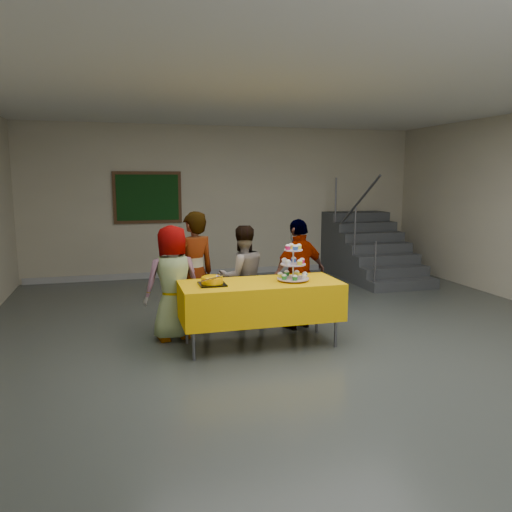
# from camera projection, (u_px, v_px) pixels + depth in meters

# --- Properties ---
(room_shell) EXTENTS (10.00, 10.04, 3.02)m
(room_shell) POSITION_uv_depth(u_px,v_px,m) (327.00, 163.00, 5.28)
(room_shell) COLOR #4C514C
(room_shell) RESTS_ON ground
(bake_table) EXTENTS (1.88, 0.78, 0.77)m
(bake_table) POSITION_uv_depth(u_px,v_px,m) (260.00, 300.00, 5.88)
(bake_table) COLOR #595960
(bake_table) RESTS_ON ground
(cupcake_stand) EXTENTS (0.38, 0.38, 0.44)m
(cupcake_stand) POSITION_uv_depth(u_px,v_px,m) (293.00, 267.00, 5.89)
(cupcake_stand) COLOR silver
(cupcake_stand) RESTS_ON bake_table
(bear_cake) EXTENTS (0.32, 0.36, 0.12)m
(bear_cake) POSITION_uv_depth(u_px,v_px,m) (212.00, 280.00, 5.68)
(bear_cake) COLOR black
(bear_cake) RESTS_ON bake_table
(schoolchild_a) EXTENTS (0.77, 0.58, 1.42)m
(schoolchild_a) POSITION_uv_depth(u_px,v_px,m) (173.00, 283.00, 6.10)
(schoolchild_a) COLOR slate
(schoolchild_a) RESTS_ON ground
(schoolchild_b) EXTENTS (0.67, 0.55, 1.57)m
(schoolchild_b) POSITION_uv_depth(u_px,v_px,m) (194.00, 273.00, 6.30)
(schoolchild_b) COLOR slate
(schoolchild_b) RESTS_ON ground
(schoolchild_c) EXTENTS (0.71, 0.58, 1.37)m
(schoolchild_c) POSITION_uv_depth(u_px,v_px,m) (242.00, 277.00, 6.59)
(schoolchild_c) COLOR slate
(schoolchild_c) RESTS_ON ground
(schoolchild_d) EXTENTS (0.92, 0.64, 1.45)m
(schoolchild_d) POSITION_uv_depth(u_px,v_px,m) (299.00, 274.00, 6.56)
(schoolchild_d) COLOR slate
(schoolchild_d) RESTS_ON ground
(staircase) EXTENTS (1.30, 2.40, 2.04)m
(staircase) POSITION_uv_depth(u_px,v_px,m) (367.00, 252.00, 10.15)
(staircase) COLOR #424447
(staircase) RESTS_ON ground
(noticeboard) EXTENTS (1.30, 0.05, 1.00)m
(noticeboard) POSITION_uv_depth(u_px,v_px,m) (148.00, 198.00, 9.65)
(noticeboard) COLOR #472B16
(noticeboard) RESTS_ON ground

